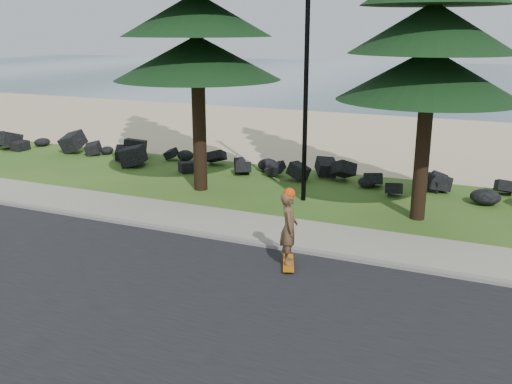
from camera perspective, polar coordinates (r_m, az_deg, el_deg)
ground at (r=14.86m, az=0.68°, el=-4.08°), size 160.00×160.00×0.00m
road at (r=11.20m, az=-8.57°, el=-11.27°), size 160.00×7.00×0.02m
kerb at (r=14.08m, az=-0.77°, el=-5.05°), size 160.00×0.20×0.10m
sidewalk at (r=15.02m, az=0.98°, el=-3.70°), size 160.00×2.00×0.08m
beach_sand at (r=28.35m, az=12.31°, el=5.31°), size 160.00×15.00×0.01m
ocean at (r=64.28m, az=19.15°, el=10.65°), size 160.00×58.00×0.01m
seawall_boulders at (r=19.90m, az=7.02°, el=1.04°), size 60.00×2.40×1.10m
lamp_post at (r=16.97m, az=5.07°, el=12.68°), size 0.25×0.14×8.14m
skateboarder at (r=12.50m, az=3.30°, el=-3.63°), size 0.58×0.99×1.81m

